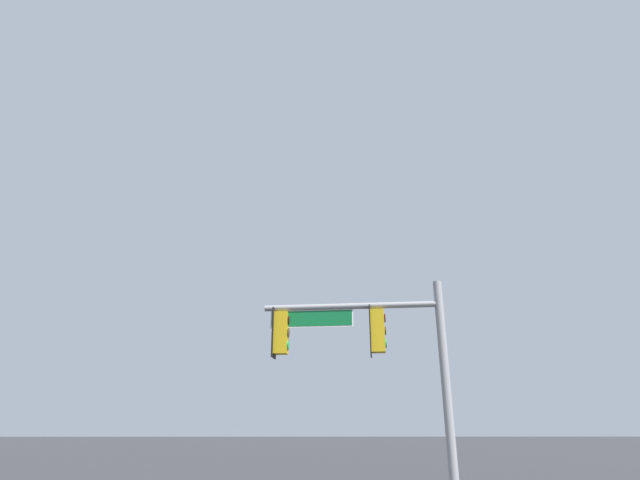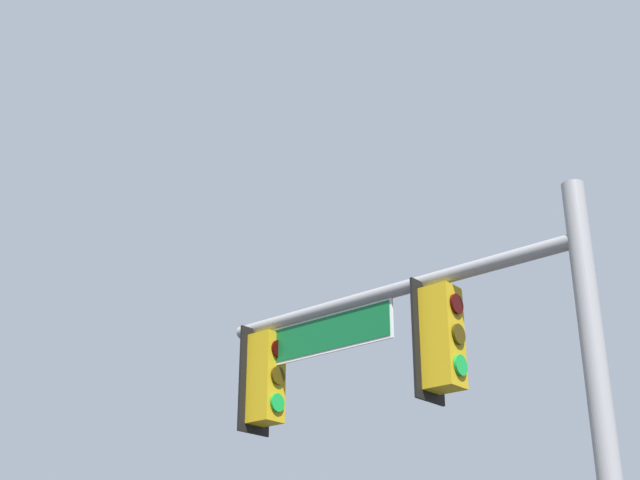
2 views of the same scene
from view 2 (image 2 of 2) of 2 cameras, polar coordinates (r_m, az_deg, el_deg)
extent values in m
cylinder|color=gray|center=(8.38, 18.04, -14.15)|extent=(0.22, 0.22, 5.68)
cylinder|color=gray|center=(10.03, 4.31, -3.37)|extent=(4.59, 0.83, 0.16)
cube|color=black|center=(9.55, 6.88, -6.46)|extent=(0.11, 0.52, 1.30)
cube|color=#B79314|center=(9.45, 7.84, -6.23)|extent=(0.40, 0.37, 1.10)
cylinder|color=#B79314|center=(9.65, 7.64, -2.77)|extent=(0.04, 0.04, 0.12)
cylinder|color=#340503|center=(9.46, 8.74, -4.07)|extent=(0.06, 0.22, 0.22)
cylinder|color=#392D05|center=(9.35, 8.87, -5.98)|extent=(0.06, 0.22, 0.22)
cylinder|color=green|center=(9.26, 8.99, -7.92)|extent=(0.06, 0.22, 0.22)
cube|color=black|center=(11.09, -4.20, -8.98)|extent=(0.11, 0.52, 1.30)
cube|color=#B79314|center=(10.96, -3.48, -8.82)|extent=(0.40, 0.37, 1.10)
cylinder|color=#B79314|center=(11.13, -3.41, -5.79)|extent=(0.04, 0.04, 0.12)
cylinder|color=#340503|center=(10.92, -2.67, -6.98)|extent=(0.06, 0.22, 0.22)
cylinder|color=#392D05|center=(10.83, -2.71, -8.66)|extent=(0.06, 0.22, 0.22)
cylinder|color=green|center=(10.75, -2.74, -10.36)|extent=(0.06, 0.22, 0.22)
cube|color=#0F602D|center=(10.54, -0.21, -6.20)|extent=(2.13, 0.35, 0.41)
cube|color=white|center=(10.54, -0.21, -6.20)|extent=(2.19, 0.35, 0.47)
camera|label=1|loc=(7.20, -95.88, 5.67)|focal=28.00mm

